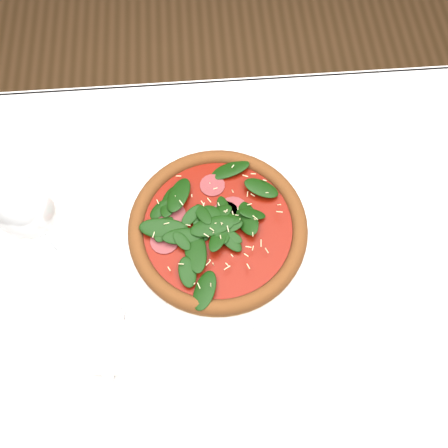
{
  "coord_description": "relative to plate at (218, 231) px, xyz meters",
  "views": [
    {
      "loc": [
        -0.05,
        -0.29,
        1.56
      ],
      "look_at": [
        -0.02,
        0.07,
        0.77
      ],
      "focal_mm": 40.0,
      "sensor_mm": 36.0,
      "label": 1
    }
  ],
  "objects": [
    {
      "name": "plate",
      "position": [
        0.0,
        0.0,
        0.0
      ],
      "size": [
        0.36,
        0.36,
        0.02
      ],
      "color": "white",
      "rests_on": "dining_table"
    },
    {
      "name": "wine_glass",
      "position": [
        -0.28,
        -0.01,
        0.15
      ],
      "size": [
        0.09,
        0.09,
        0.22
      ],
      "color": "silver",
      "rests_on": "dining_table"
    },
    {
      "name": "ground",
      "position": [
        0.03,
        -0.06,
        -0.76
      ],
      "size": [
        6.0,
        6.0,
        0.0
      ],
      "primitive_type": "plane",
      "color": "brown",
      "rests_on": "ground"
    },
    {
      "name": "pizza",
      "position": [
        0.0,
        0.0,
        0.02
      ],
      "size": [
        0.38,
        0.38,
        0.04
      ],
      "rotation": [
        0.0,
        0.0,
        0.27
      ],
      "color": "#995C25",
      "rests_on": "plate"
    },
    {
      "name": "fork",
      "position": [
        -0.17,
        -0.16,
        0.01
      ],
      "size": [
        0.05,
        0.17,
        0.0
      ],
      "rotation": [
        0.0,
        0.0,
        -0.16
      ],
      "color": "silver",
      "rests_on": "napkin"
    },
    {
      "name": "saucer_far",
      "position": [
        0.33,
        0.19,
        -0.0
      ],
      "size": [
        0.13,
        0.13,
        0.01
      ],
      "color": "white",
      "rests_on": "dining_table"
    },
    {
      "name": "napkin",
      "position": [
        -0.18,
        -0.2,
        -0.0
      ],
      "size": [
        0.16,
        0.08,
        0.01
      ],
      "primitive_type": "cube",
      "rotation": [
        0.0,
        0.0,
        -0.08
      ],
      "color": "white",
      "rests_on": "dining_table"
    },
    {
      "name": "dining_table",
      "position": [
        0.03,
        -0.06,
        -0.11
      ],
      "size": [
        1.21,
        0.81,
        0.75
      ],
      "color": "white",
      "rests_on": "ground"
    }
  ]
}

